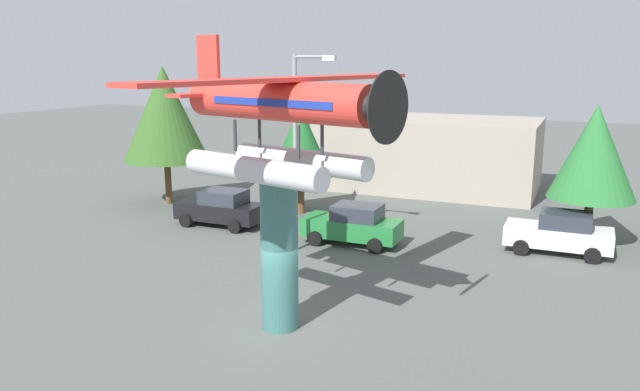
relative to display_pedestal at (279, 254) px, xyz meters
The scene contains 11 objects.
ground_plane 2.29m from the display_pedestal, ahead, with size 140.00×140.00×0.00m, color #515651.
display_pedestal is the anchor object (origin of this frame).
floatplane_monument 3.97m from the display_pedestal, 15.43° to the right, with size 7.19×10.32×4.00m.
car_near_black 12.17m from the display_pedestal, 130.60° to the left, with size 4.20×2.02×1.76m.
car_mid_green 9.02m from the display_pedestal, 96.23° to the left, with size 4.20×2.02×1.76m.
car_far_white 13.29m from the display_pedestal, 56.41° to the left, with size 4.20×2.02×1.76m.
streetlight_primary 7.96m from the display_pedestal, 110.66° to the left, with size 1.84×0.28×8.06m.
storefront_building 22.02m from the display_pedestal, 92.24° to the left, with size 12.86×7.16×4.32m, color #9E9384.
tree_west 17.99m from the display_pedestal, 137.30° to the left, with size 4.59×4.59×7.53m.
tree_east 14.10m from the display_pedestal, 112.56° to the left, with size 3.26×3.26×5.57m.
tree_center_back 15.16m from the display_pedestal, 56.41° to the left, with size 3.56×3.56×6.06m.
Camera 1 is at (7.98, -15.46, 7.90)m, focal length 34.79 mm.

